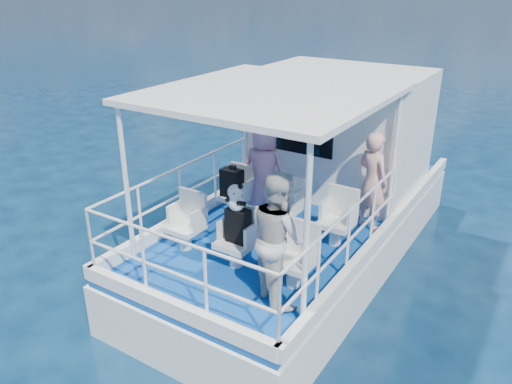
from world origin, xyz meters
TOP-DOWN VIEW (x-y plane):
  - ground at (0.00, 0.00)m, footprint 2000.00×2000.00m
  - hull at (0.00, 1.00)m, footprint 3.00×7.00m
  - deck at (0.00, 1.00)m, footprint 2.90×6.90m
  - cabin at (0.00, 2.30)m, footprint 2.85×2.00m
  - canopy at (0.00, -0.20)m, footprint 3.00×3.20m
  - canopy_posts at (0.00, -0.25)m, footprint 2.77×2.97m
  - railings at (0.00, -0.58)m, footprint 2.84×3.59m
  - seat_port_fwd at (-0.90, 0.20)m, footprint 0.48×0.46m
  - seat_center_fwd at (0.00, 0.20)m, footprint 0.48×0.46m
  - seat_stbd_fwd at (0.90, 0.20)m, footprint 0.48×0.46m
  - seat_port_aft at (-0.90, -1.10)m, footprint 0.48×0.46m
  - seat_center_aft at (0.00, -1.10)m, footprint 0.48×0.46m
  - seat_stbd_aft at (0.90, -1.10)m, footprint 0.48×0.46m
  - passenger_port_fwd at (-0.54, 0.50)m, footprint 0.63×0.48m
  - passenger_stbd_fwd at (1.11, 1.01)m, footprint 0.68×0.58m
  - passenger_stbd_aft at (0.85, -1.42)m, footprint 1.03×0.98m
  - backpack_port at (-0.91, 0.12)m, footprint 0.36×0.20m
  - backpack_center at (0.03, -1.08)m, footprint 0.32×0.18m
  - compact_camera at (-0.91, 0.14)m, footprint 0.11×0.06m
  - panda at (0.02, -1.11)m, footprint 0.25×0.21m

SIDE VIEW (x-z plane):
  - ground at x=0.00m, z-range 0.00..0.00m
  - hull at x=0.00m, z-range -0.80..0.80m
  - deck at x=0.00m, z-range 0.80..0.90m
  - seat_port_fwd at x=-0.90m, z-range 0.90..1.28m
  - seat_center_fwd at x=0.00m, z-range 0.90..1.28m
  - seat_stbd_fwd at x=0.90m, z-range 0.90..1.28m
  - seat_port_aft at x=-0.90m, z-range 0.90..1.28m
  - seat_center_aft at x=0.00m, z-range 0.90..1.28m
  - seat_stbd_aft at x=0.90m, z-range 0.90..1.28m
  - railings at x=0.00m, z-range 0.90..1.90m
  - backpack_port at x=-0.91m, z-range 1.28..1.75m
  - backpack_center at x=0.03m, z-range 1.28..1.76m
  - passenger_stbd_fwd at x=1.11m, z-range 0.90..2.47m
  - passenger_port_fwd at x=-0.54m, z-range 0.90..2.48m
  - passenger_stbd_aft at x=0.85m, z-range 0.90..2.57m
  - compact_camera at x=-0.91m, z-range 1.75..1.81m
  - panda at x=0.02m, z-range 1.76..2.14m
  - cabin at x=0.00m, z-range 0.90..3.10m
  - canopy_posts at x=0.00m, z-range 0.90..3.10m
  - canopy at x=0.00m, z-range 3.10..3.18m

